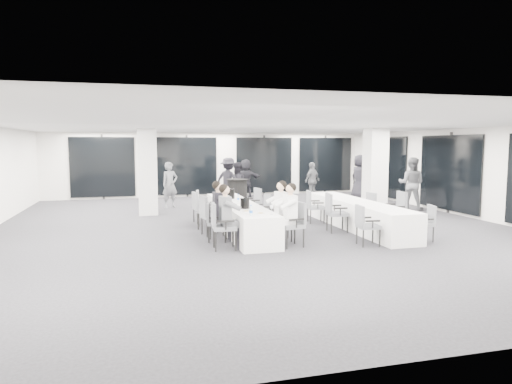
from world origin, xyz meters
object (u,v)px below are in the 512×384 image
Objects in this scene: cocktail_table at (237,194)px; standing_guest_f at (245,176)px; chair_main_left_far at (199,205)px; chair_main_right_fourth at (264,208)px; standing_guest_h at (412,180)px; ice_bucket_far at (230,194)px; chair_side_left_far at (313,205)px; chair_side_right_far at (368,205)px; chair_side_right_near at (426,221)px; chair_main_left_near at (220,223)px; chair_main_left_fourth at (203,207)px; chair_main_left_second at (214,219)px; standing_guest_b at (237,182)px; chair_main_right_second at (285,218)px; chair_side_left_near at (365,223)px; chair_main_right_mid at (274,211)px; chair_main_right_near at (294,221)px; ice_bucket_near at (245,203)px; standing_guest_e at (360,174)px; chair_main_right_far at (254,202)px; standing_guest_d at (312,178)px; standing_guest_a at (170,182)px; banquet_table_side at (357,215)px; chair_side_right_mid at (396,209)px; chair_side_left_mid at (334,210)px; standing_guest_c at (228,177)px; banquet_table_main at (239,217)px.

standing_guest_f is (1.17, 3.65, 0.39)m from cocktail_table.
chair_main_left_far is 1.00× the size of chair_main_right_fourth.
standing_guest_h reaches higher than ice_bucket_far.
chair_side_right_far is (1.66, -0.23, -0.05)m from chair_side_left_far.
standing_guest_h is at bearing -17.88° from chair_side_right_near.
chair_main_left_fourth is (-0.00, 2.65, 0.01)m from chair_main_left_near.
chair_main_left_far is 1.97m from chair_main_right_fourth.
chair_main_right_fourth is at bearing 61.05° from chair_side_right_near.
standing_guest_b reaches higher than chair_main_left_second.
chair_main_left_second is at bearing 85.19° from chair_main_right_second.
chair_main_right_mid is at bearing -134.71° from chair_side_left_near.
chair_main_right_near is (1.68, -2.75, -0.02)m from chair_main_left_fourth.
ice_bucket_near is at bearing -113.48° from chair_side_left_near.
chair_main_right_fourth is at bearing 92.47° from chair_main_left_fourth.
standing_guest_e reaches higher than chair_side_right_far.
chair_side_right_far is (3.23, -1.12, -0.06)m from chair_main_right_far.
standing_guest_e reaches higher than chair_main_right_far.
chair_main_left_near is 1.20× the size of chair_side_right_near.
standing_guest_d is at bearing 144.80° from chair_main_left_fourth.
chair_main_left_near is 7.04m from standing_guest_a.
chair_main_right_near is 7.43m from standing_guest_h.
chair_main_left_far is 0.94× the size of chair_main_right_second.
chair_side_left_near is 0.44× the size of standing_guest_h.
chair_main_left_far is 0.96× the size of chair_side_left_far.
standing_guest_h is at bearing 38.32° from banquet_table_side.
chair_side_right_mid is 6.87m from standing_guest_e.
chair_main_left_near reaches higher than chair_side_left_near.
chair_side_left_far is 1.67m from chair_side_right_far.
banquet_table_side is at bearing -139.45° from chair_main_right_far.
chair_side_left_mid is 0.51× the size of standing_guest_c.
standing_guest_d is (3.59, 1.58, -0.06)m from standing_guest_b.
chair_side_left_far is at bearing -39.85° from chair_main_right_mid.
chair_side_left_far is at bearing -7.97° from ice_bucket_far.
chair_side_right_mid is at bearing 105.41° from chair_main_left_second.
standing_guest_b is 6.21m from standing_guest_h.
chair_main_left_second is (-4.07, -0.67, 0.15)m from banquet_table_side.
chair_side_right_near is 8.92m from standing_guest_c.
chair_side_left_mid is 1.18× the size of chair_side_right_far.
standing_guest_b is 0.93× the size of standing_guest_c.
standing_guest_d is (3.72, 5.69, 0.36)m from chair_main_right_fourth.
chair_main_left_second is 1.07× the size of chair_side_right_near.
chair_side_right_mid is 4.58m from ice_bucket_far.
banquet_table_side is at bearing 45.85° from chair_side_left_far.
ice_bucket_near is at bearing 84.35° from chair_side_right_near.
chair_main_right_fourth is at bearing 128.34° from standing_guest_c.
chair_side_right_mid is 1.21× the size of chair_side_right_far.
standing_guest_d is 6.84m from ice_bucket_far.
standing_guest_h is at bearing -172.45° from standing_guest_c.
chair_main_left_far reaches higher than banquet_table_main.
standing_guest_h is (2.70, 4.70, 0.56)m from chair_side_right_near.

